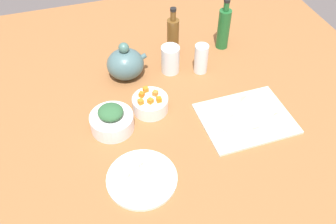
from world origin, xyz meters
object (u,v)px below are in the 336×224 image
Objects in this scene: bottle_0 at (173,36)px; bowl_greens at (112,122)px; plate_tofu at (142,179)px; teapot at (126,64)px; cutting_board at (246,118)px; drinking_glass_0 at (170,59)px; bottle_1 at (224,28)px; bowl_carrots at (150,104)px; drinking_glass_1 at (201,59)px.

bowl_greens is at bearing -133.69° from bottle_0.
teapot reaches higher than plate_tofu.
cutting_board is at bearing -45.69° from teapot.
plate_tofu is at bearing -116.22° from bottle_0.
bottle_0 is 12.36cm from drinking_glass_0.
bottle_1 is at bearing -3.33° from bottle_0.
cutting_board is at bearing -25.65° from bowl_carrots.
drinking_glass_1 is at bearing 50.80° from plate_tofu.
cutting_board is 46.75cm from bottle_1.
bottle_1 is at bearing 41.03° from drinking_glass_1.
teapot is at bearing -158.63° from bottle_0.
plate_tofu is 79.44cm from bottle_1.
bowl_greens is at bearing -162.23° from bowl_carrots.
cutting_board is at bearing -73.90° from bottle_0.
drinking_glass_0 reaches higher than plate_tofu.
drinking_glass_0 reaches higher than bowl_greens.
drinking_glass_0 reaches higher than bowl_carrots.
bowl_carrots reaches higher than cutting_board.
plate_tofu is (-42.98, -14.08, 0.10)cm from cutting_board.
drinking_glass_1 is (-15.45, -13.45, -3.44)cm from bottle_1.
bottle_1 reaches higher than bottle_0.
bowl_greens reaches higher than cutting_board.
bottle_1 is (41.58, 29.43, 6.90)cm from bowl_carrots.
drinking_glass_0 is (-4.63, -10.97, -3.30)cm from bottle_0.
bowl_greens is 66.85cm from bottle_1.
teapot reaches higher than bowl_carrots.
bowl_carrots is (15.37, 4.92, -0.20)cm from bowl_greens.
cutting_board is 48.62cm from bowl_greens.
teapot is at bearing 67.36° from bowl_greens.
plate_tofu is 1.36× the size of teapot.
bowl_carrots is at bearing 154.35° from cutting_board.
plate_tofu is 1.70× the size of bowl_carrots.
cutting_board is 2.44× the size of bowl_carrots.
cutting_board is 2.11× the size of bowl_greens.
bowl_carrots is at bearing -121.33° from bottle_0.
bowl_carrots is at bearing 69.63° from plate_tofu.
teapot is at bearing 169.19° from drinking_glass_1.
cutting_board is 1.96× the size of teapot.
bottle_1 is (45.81, 7.65, 3.25)cm from teapot.
bottle_1 reaches higher than teapot.
bowl_greens is 29.14cm from teapot.
teapot is at bearing -170.52° from bottle_1.
bottle_0 reaches higher than bowl_greens.
drinking_glass_0 is at bearing -6.20° from teapot.
bottle_1 is (9.54, 44.82, 9.26)cm from cutting_board.
bottle_1 is 29.38cm from drinking_glass_0.
plate_tofu is 67.68cm from bottle_0.
cutting_board is at bearing 18.14° from plate_tofu.
plate_tofu is 55.50cm from drinking_glass_0.
drinking_glass_0 reaches higher than cutting_board.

